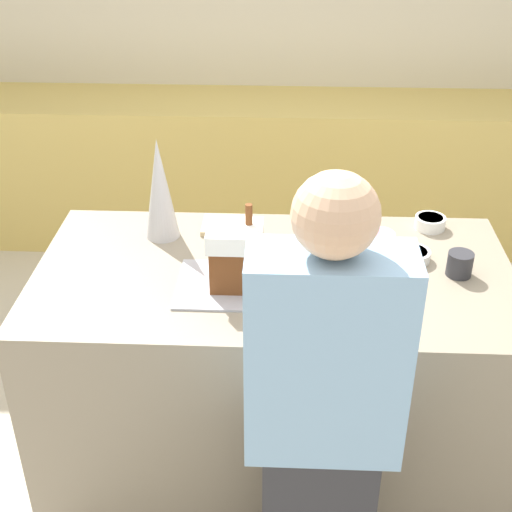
# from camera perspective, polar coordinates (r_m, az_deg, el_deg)

# --- Properties ---
(ground_plane) EXTENTS (12.00, 12.00, 0.00)m
(ground_plane) POSITION_cam_1_polar(r_m,az_deg,el_deg) (3.11, 1.23, -16.13)
(ground_plane) COLOR beige
(wall_back) EXTENTS (8.00, 0.05, 2.60)m
(wall_back) POSITION_cam_1_polar(r_m,az_deg,el_deg) (4.56, 2.26, 18.26)
(wall_back) COLOR beige
(wall_back) RESTS_ON ground_plane
(back_cabinet_block) EXTENTS (6.00, 0.60, 0.91)m
(back_cabinet_block) POSITION_cam_1_polar(r_m,az_deg,el_deg) (4.51, 1.99, 6.81)
(back_cabinet_block) COLOR #DBBC60
(back_cabinet_block) RESTS_ON ground_plane
(kitchen_island) EXTENTS (1.70, 0.88, 0.94)m
(kitchen_island) POSITION_cam_1_polar(r_m,az_deg,el_deg) (2.79, 1.34, -9.47)
(kitchen_island) COLOR gray
(kitchen_island) RESTS_ON ground_plane
(baking_tray) EXTENTS (0.40, 0.31, 0.01)m
(baking_tray) POSITION_cam_1_polar(r_m,az_deg,el_deg) (2.43, -1.63, -2.33)
(baking_tray) COLOR #B2B2BC
(baking_tray) RESTS_ON kitchen_island
(gingerbread_house) EXTENTS (0.18, 0.16, 0.29)m
(gingerbread_house) POSITION_cam_1_polar(r_m,az_deg,el_deg) (2.37, -1.67, 0.11)
(gingerbread_house) COLOR brown
(gingerbread_house) RESTS_ON baking_tray
(decorative_tree) EXTENTS (0.13, 0.13, 0.39)m
(decorative_tree) POSITION_cam_1_polar(r_m,az_deg,el_deg) (2.67, -7.70, 5.33)
(decorative_tree) COLOR silver
(decorative_tree) RESTS_ON kitchen_island
(candy_bowl_beside_tree) EXTENTS (0.11, 0.11, 0.05)m
(candy_bowl_beside_tree) POSITION_cam_1_polar(r_m,az_deg,el_deg) (2.53, 6.00, -0.44)
(candy_bowl_beside_tree) COLOR silver
(candy_bowl_beside_tree) RESTS_ON kitchen_island
(candy_bowl_center_rear) EXTENTS (0.12, 0.12, 0.05)m
(candy_bowl_center_rear) POSITION_cam_1_polar(r_m,az_deg,el_deg) (2.70, 9.82, 1.38)
(candy_bowl_center_rear) COLOR white
(candy_bowl_center_rear) RESTS_ON kitchen_island
(candy_bowl_behind_tray) EXTENTS (0.10, 0.10, 0.04)m
(candy_bowl_behind_tray) POSITION_cam_1_polar(r_m,az_deg,el_deg) (2.66, 7.26, 0.97)
(candy_bowl_behind_tray) COLOR white
(candy_bowl_behind_tray) RESTS_ON kitchen_island
(candy_bowl_near_tray_left) EXTENTS (0.13, 0.13, 0.04)m
(candy_bowl_near_tray_left) POSITION_cam_1_polar(r_m,az_deg,el_deg) (2.63, 12.39, 0.09)
(candy_bowl_near_tray_left) COLOR white
(candy_bowl_near_tray_left) RESTS_ON kitchen_island
(candy_bowl_front_corner) EXTENTS (0.12, 0.12, 0.05)m
(candy_bowl_front_corner) POSITION_cam_1_polar(r_m,az_deg,el_deg) (2.86, 13.76, 2.67)
(candy_bowl_front_corner) COLOR white
(candy_bowl_front_corner) RESTS_ON kitchen_island
(cookbook) EXTENTS (0.18, 0.16, 0.02)m
(cookbook) POSITION_cam_1_polar(r_m,az_deg,el_deg) (2.79, -2.42, 2.47)
(cookbook) COLOR #CCB78C
(cookbook) RESTS_ON kitchen_island
(mug) EXTENTS (0.09, 0.09, 0.09)m
(mug) POSITION_cam_1_polar(r_m,az_deg,el_deg) (2.57, 15.99, -0.62)
(mug) COLOR #2D2D33
(mug) RESTS_ON kitchen_island
(person) EXTENTS (0.42, 0.53, 1.61)m
(person) POSITION_cam_1_polar(r_m,az_deg,el_deg) (2.06, 5.29, -13.61)
(person) COLOR #333338
(person) RESTS_ON ground_plane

